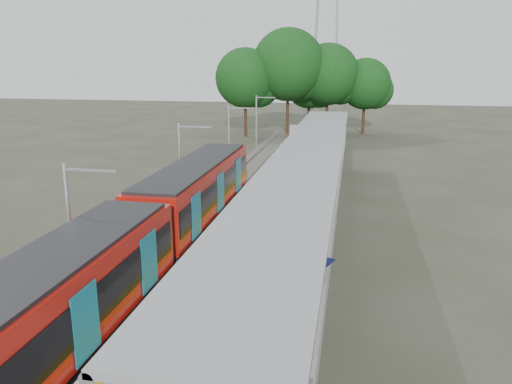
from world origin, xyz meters
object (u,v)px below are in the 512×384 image
(info_pillar_near, at_px, (310,232))
(litter_bin, at_px, (313,218))
(train, at_px, (144,235))
(info_pillar_far, at_px, (300,176))
(bench_far, at_px, (330,159))
(bench_mid, at_px, (318,263))

(info_pillar_near, height_order, litter_bin, info_pillar_near)
(train, xyz_separation_m, info_pillar_far, (4.97, 13.38, -0.36))
(info_pillar_near, distance_m, litter_bin, 3.04)
(info_pillar_far, distance_m, litter_bin, 8.18)
(bench_far, relative_size, info_pillar_far, 1.11)
(bench_far, bearing_deg, info_pillar_near, -109.22)
(train, xyz_separation_m, info_pillar_near, (6.56, 2.33, -0.27))
(train, relative_size, bench_far, 15.49)
(bench_far, relative_size, info_pillar_near, 0.99)
(info_pillar_far, bearing_deg, info_pillar_near, -90.30)
(litter_bin, bearing_deg, train, -140.31)
(train, bearing_deg, bench_mid, -4.00)
(bench_far, xyz_separation_m, info_pillar_far, (-1.62, -6.39, 0.08))
(info_pillar_near, bearing_deg, bench_mid, -73.93)
(bench_far, bearing_deg, bench_mid, -107.68)
(info_pillar_far, height_order, litter_bin, info_pillar_far)
(bench_far, relative_size, litter_bin, 1.91)
(info_pillar_near, bearing_deg, litter_bin, 97.55)
(bench_mid, distance_m, info_pillar_far, 14.05)
(train, distance_m, bench_far, 20.85)
(train, height_order, bench_mid, train)
(bench_mid, bearing_deg, info_pillar_near, 122.47)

